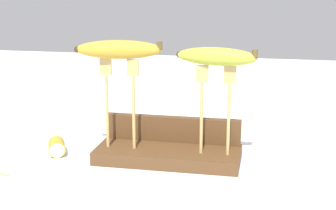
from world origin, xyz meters
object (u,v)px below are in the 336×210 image
Objects in this scene: fork_stand_left at (120,96)px; banana_chunk_near at (57,147)px; fork_stand_right at (215,102)px; banana_raised_left at (119,50)px; banana_raised_right at (216,57)px.

banana_chunk_near is (-0.15, 0.00, -0.13)m from fork_stand_left.
fork_stand_right is 1.01× the size of banana_raised_left.
banana_raised_left is (-0.21, -0.00, 0.11)m from fork_stand_right.
fork_stand_right is 0.38m from banana_chunk_near.
fork_stand_right is at bearing -0.00° from fork_stand_left.
banana_chunk_near is (-0.15, 0.00, -0.23)m from banana_raised_left.
banana_chunk_near is (-0.36, 0.00, -0.22)m from banana_raised_right.
banana_raised_right is (0.21, 0.00, -0.01)m from banana_raised_left.
banana_chunk_near is at bearing 179.90° from fork_stand_right.
banana_raised_right is at bearing 172.90° from fork_stand_right.
banana_raised_left is 0.21m from banana_raised_right.
banana_raised_left is at bearing -180.00° from fork_stand_right.
fork_stand_left is 0.21m from fork_stand_right.
banana_chunk_near is at bearing 179.77° from fork_stand_left.
fork_stand_left reaches higher than fork_stand_right.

